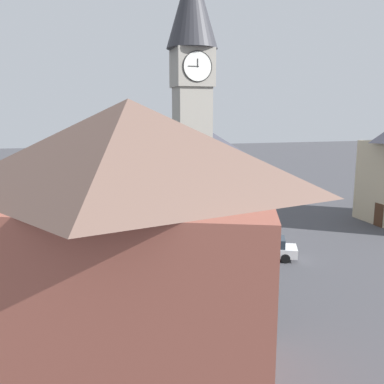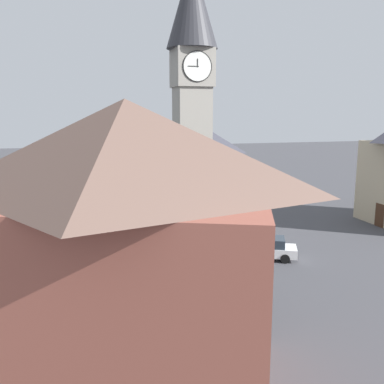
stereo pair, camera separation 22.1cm
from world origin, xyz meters
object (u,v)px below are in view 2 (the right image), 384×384
object	(u,v)px
car_black_far	(159,202)
building_shop_left	(129,247)
car_white_side	(267,248)
pedestrian	(120,234)
clock_tower	(192,81)
car_blue_kerb	(124,223)
tree	(80,218)
car_red_corner	(232,204)
building_terrace_right	(209,162)
car_silver_kerb	(57,243)

from	to	relation	value
car_black_far	building_shop_left	distance (m)	29.87
car_white_side	pedestrian	bearing A→B (deg)	-29.96
clock_tower	car_white_side	world-z (taller)	clock_tower
car_blue_kerb	building_shop_left	size ratio (longest dim) A/B	0.35
clock_tower	building_shop_left	world-z (taller)	clock_tower
car_white_side	tree	world-z (taller)	tree
car_white_side	pedestrian	xyz separation A→B (m)	(9.66, -5.57, 0.25)
car_black_far	car_blue_kerb	bearing A→B (deg)	59.10
car_black_far	building_shop_left	size ratio (longest dim) A/B	0.34
pedestrian	tree	bearing A→B (deg)	67.53
pedestrian	car_red_corner	bearing A→B (deg)	-145.57
clock_tower	pedestrian	xyz separation A→B (m)	(5.64, -0.33, -11.40)
car_black_far	pedestrian	distance (m)	13.00
car_blue_kerb	building_shop_left	world-z (taller)	building_shop_left
car_white_side	clock_tower	bearing A→B (deg)	-52.46
clock_tower	car_red_corner	bearing A→B (deg)	-127.70
car_red_corner	tree	xyz separation A→B (m)	(15.49, 15.74, 3.43)
car_red_corner	pedestrian	size ratio (longest dim) A/B	2.59
car_red_corner	building_terrace_right	xyz separation A→B (m)	(-0.39, -9.23, 3.38)
clock_tower	car_black_far	distance (m)	16.82
car_blue_kerb	car_silver_kerb	size ratio (longest dim) A/B	0.97
car_blue_kerb	car_black_far	xyz separation A→B (m)	(-4.65, -7.78, 0.00)
car_white_side	building_terrace_right	xyz separation A→B (m)	(-3.26, -23.38, 3.38)
building_shop_left	building_terrace_right	world-z (taller)	building_shop_left
building_shop_left	car_red_corner	bearing A→B (deg)	-118.69
car_black_far	tree	world-z (taller)	tree
clock_tower	tree	distance (m)	13.71
car_silver_kerb	car_black_far	xyz separation A→B (m)	(-10.03, -12.24, 0.00)
car_red_corner	building_shop_left	xyz separation A→B (m)	(13.94, 25.48, 4.64)
car_silver_kerb	tree	distance (m)	7.71
tree	car_black_far	bearing A→B (deg)	-113.94
clock_tower	car_white_side	xyz separation A→B (m)	(-4.02, 5.23, -11.65)
building_shop_left	building_terrace_right	bearing A→B (deg)	-112.44
car_black_far	building_shop_left	bearing A→B (deg)	76.54
car_red_corner	building_shop_left	world-z (taller)	building_shop_left
clock_tower	car_white_side	bearing A→B (deg)	127.54
clock_tower	car_red_corner	world-z (taller)	clock_tower
building_shop_left	building_terrace_right	size ratio (longest dim) A/B	1.35
car_white_side	pedestrian	size ratio (longest dim) A/B	2.63
car_black_far	car_red_corner	bearing A→B (deg)	155.56
tree	building_shop_left	world-z (taller)	building_shop_left
pedestrian	building_terrace_right	xyz separation A→B (m)	(-12.92, -17.82, 3.13)
pedestrian	car_silver_kerb	bearing A→B (deg)	5.53
clock_tower	car_red_corner	xyz separation A→B (m)	(-6.89, -8.92, -11.65)
car_blue_kerb	car_red_corner	world-z (taller)	same
car_red_corner	car_black_far	size ratio (longest dim) A/B	1.04
car_red_corner	building_terrace_right	bearing A→B (deg)	-92.42
car_blue_kerb	pedestrian	world-z (taller)	pedestrian
car_red_corner	car_black_far	bearing A→B (deg)	-24.44
car_black_far	building_terrace_right	world-z (taller)	building_terrace_right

